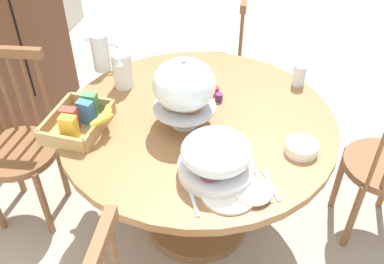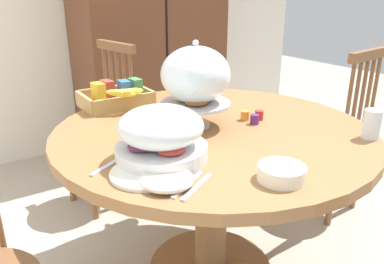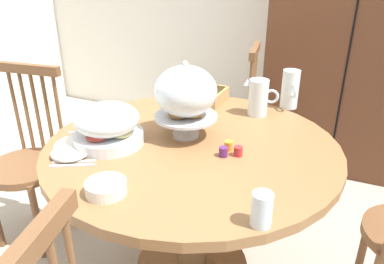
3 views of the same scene
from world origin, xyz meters
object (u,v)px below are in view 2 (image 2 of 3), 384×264
at_px(windsor_chair_by_cabinet, 102,133).
at_px(drinking_glass, 372,124).
at_px(orange_juice_pitcher, 189,81).
at_px(china_plate_large, 147,173).
at_px(fruit_platter_covered, 161,135).
at_px(cereal_bowl, 281,173).
at_px(pastry_stand_with_dome, 195,78).
at_px(china_plate_small, 167,179).
at_px(milk_pitcher, 191,71).
at_px(cereal_basket, 117,97).
at_px(wooden_armoire, 149,27).
at_px(dining_table, 212,172).
at_px(windsor_chair_near_window, 332,139).

relative_size(windsor_chair_by_cabinet, drinking_glass, 8.86).
height_order(orange_juice_pitcher, china_plate_large, orange_juice_pitcher).
height_order(fruit_platter_covered, cereal_bowl, fruit_platter_covered).
height_order(pastry_stand_with_dome, china_plate_small, pastry_stand_with_dome).
bearing_deg(windsor_chair_by_cabinet, milk_pitcher, -36.24).
height_order(cereal_basket, drinking_glass, cereal_basket).
distance_m(windsor_chair_by_cabinet, china_plate_large, 1.22).
bearing_deg(drinking_glass, wooden_armoire, 87.09).
bearing_deg(china_plate_large, cereal_basket, 73.70).
bearing_deg(cereal_bowl, milk_pitcher, 70.19).
distance_m(cereal_basket, china_plate_large, 0.74).
bearing_deg(fruit_platter_covered, milk_pitcher, 51.47).
height_order(milk_pitcher, cereal_bowl, milk_pitcher).
distance_m(wooden_armoire, china_plate_small, 2.11).
distance_m(pastry_stand_with_dome, china_plate_small, 0.53).
height_order(wooden_armoire, milk_pitcher, wooden_armoire).
bearing_deg(wooden_armoire, dining_table, -108.40).
relative_size(windsor_chair_by_cabinet, china_plate_large, 4.43).
xyz_separation_m(china_plate_large, china_plate_small, (0.02, -0.09, 0.01)).
distance_m(cereal_bowl, drinking_glass, 0.52).
bearing_deg(china_plate_large, milk_pitcher, 50.10).
distance_m(fruit_platter_covered, cereal_basket, 0.65).
bearing_deg(china_plate_large, orange_juice_pitcher, 48.98).
bearing_deg(china_plate_large, windsor_chair_near_window, 14.22).
distance_m(milk_pitcher, cereal_basket, 0.51).
bearing_deg(fruit_platter_covered, china_plate_small, -113.71).
relative_size(fruit_platter_covered, china_plate_small, 2.00).
bearing_deg(china_plate_small, pastry_stand_with_dome, 47.35).
relative_size(dining_table, orange_juice_pitcher, 6.86).
bearing_deg(milk_pitcher, cereal_basket, -165.48).
xyz_separation_m(milk_pitcher, china_plate_small, (-0.68, -0.93, -0.08)).
relative_size(dining_table, cereal_basket, 4.02).
xyz_separation_m(windsor_chair_by_cabinet, cereal_bowl, (0.04, -1.40, 0.31)).
relative_size(dining_table, milk_pitcher, 6.24).
height_order(milk_pitcher, cereal_basket, milk_pitcher).
bearing_deg(drinking_glass, china_plate_small, 173.27).
bearing_deg(drinking_glass, windsor_chair_by_cabinet, 112.74).
relative_size(dining_table, windsor_chair_by_cabinet, 1.30).
distance_m(windsor_chair_near_window, milk_pitcher, 0.90).
bearing_deg(wooden_armoire, windsor_chair_by_cabinet, -136.02).
bearing_deg(orange_juice_pitcher, fruit_platter_covered, -129.43).
bearing_deg(windsor_chair_by_cabinet, dining_table, -81.25).
distance_m(fruit_platter_covered, china_plate_large, 0.14).
distance_m(orange_juice_pitcher, china_plate_small, 0.94).
bearing_deg(cereal_bowl, dining_table, 78.02).
bearing_deg(windsor_chair_by_cabinet, pastry_stand_with_dome, -84.16).
bearing_deg(china_plate_small, windsor_chair_by_cabinet, 78.64).
bearing_deg(fruit_platter_covered, drinking_glass, -19.11).
bearing_deg(windsor_chair_by_cabinet, cereal_bowl, -88.30).
bearing_deg(fruit_platter_covered, orange_juice_pitcher, 50.57).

